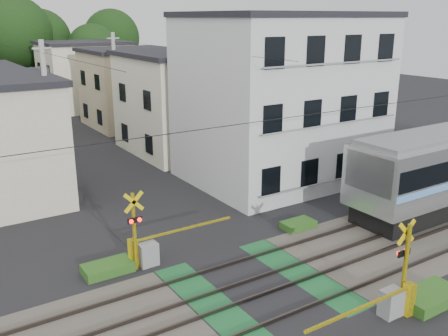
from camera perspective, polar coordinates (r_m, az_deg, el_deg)
ground at (r=17.89m, az=3.93°, el=-13.52°), size 120.00×120.00×0.00m
track_bed at (r=17.87m, az=3.93°, el=-13.42°), size 120.00×120.00×0.14m
crossing_signal_near at (r=16.92m, az=18.97°, el=-13.62°), size 4.74×0.65×3.09m
crossing_signal_far at (r=19.21m, az=-8.99°, el=-9.03°), size 4.74×0.65×3.09m
apartment_block at (r=28.49m, az=6.46°, el=7.96°), size 10.20×8.36×9.30m
houses_row at (r=39.80m, az=-18.74°, el=7.67°), size 22.07×31.35×6.80m
catenary at (r=20.39m, az=17.74°, el=0.88°), size 60.00×5.04×7.00m
utility_poles at (r=36.57m, az=-19.67°, el=8.16°), size 7.90×42.00×8.00m
pedestrian at (r=47.71m, az=-19.50°, el=6.12°), size 0.74×0.60×1.76m
weed_patches at (r=18.72m, az=8.52°, el=-11.55°), size 10.25×8.80×0.40m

